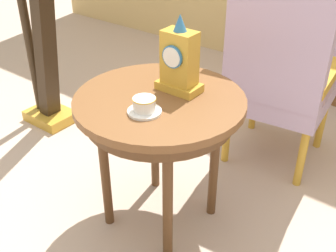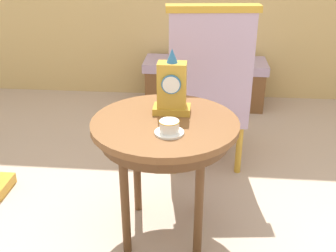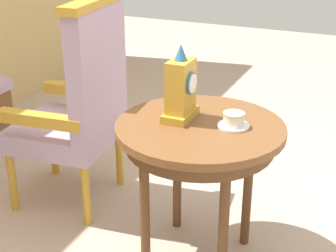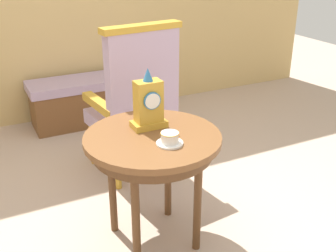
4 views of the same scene
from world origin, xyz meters
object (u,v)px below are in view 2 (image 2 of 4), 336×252
object	(u,v)px
armchair	(208,87)
teacup_left	(169,128)
side_table	(165,135)
mantel_clock	(172,88)
window_bench	(204,83)

from	to	relation	value
armchair	teacup_left	bearing A→B (deg)	-101.23
side_table	teacup_left	xyz separation A→B (m)	(0.03, -0.14, 0.11)
mantel_clock	window_bench	size ratio (longest dim) A/B	0.29
mantel_clock	teacup_left	bearing A→B (deg)	-88.17
window_bench	mantel_clock	bearing A→B (deg)	-95.37
mantel_clock	armchair	distance (m)	0.72
teacup_left	window_bench	distance (m)	2.09
mantel_clock	window_bench	xyz separation A→B (m)	(0.17, 1.79, -0.59)
armchair	window_bench	xyz separation A→B (m)	(-0.02, 1.13, -0.37)
side_table	window_bench	xyz separation A→B (m)	(0.19, 1.89, -0.38)
armchair	window_bench	size ratio (longest dim) A/B	1.00
side_table	window_bench	distance (m)	1.94
side_table	teacup_left	distance (m)	0.18
mantel_clock	armchair	bearing A→B (deg)	74.18
armchair	side_table	bearing A→B (deg)	-105.57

